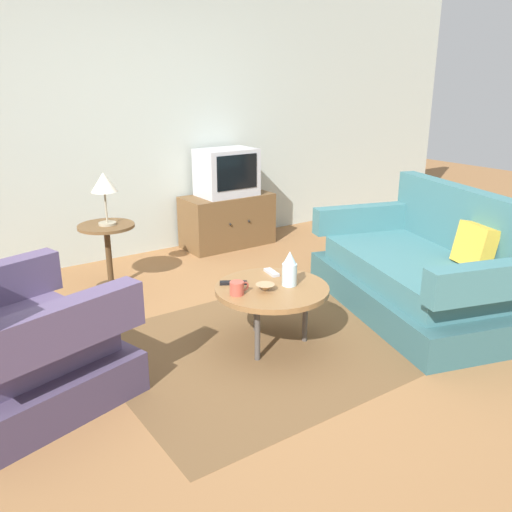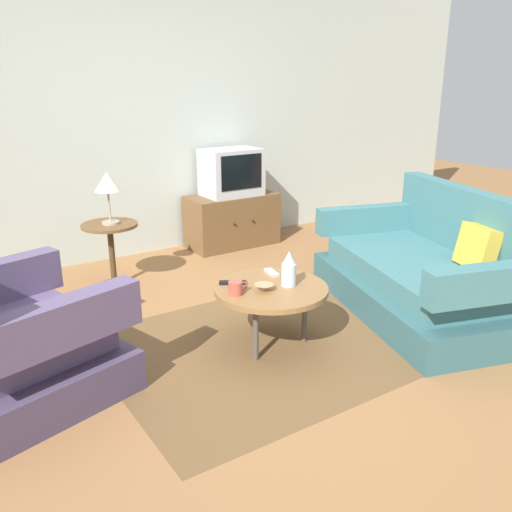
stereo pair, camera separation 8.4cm
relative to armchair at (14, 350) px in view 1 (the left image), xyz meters
The scene contains 15 objects.
ground_plane 1.58m from the armchair, ahead, with size 16.00×16.00×0.00m, color olive.
back_wall 2.84m from the armchair, 54.50° to the left, with size 9.00×0.12×2.70m, color #B2BCB2.
area_rug 1.59m from the armchair, 10.14° to the right, with size 2.16×1.71×0.00m, color brown.
armchair is the anchor object (origin of this frame).
couch 2.89m from the armchair, ahead, with size 1.45×1.97×0.91m.
coffee_table 1.57m from the armchair, 10.11° to the right, with size 0.75×0.75×0.42m.
side_table 1.69m from the armchair, 52.62° to the left, with size 0.46×0.46×0.56m.
tv_stand 3.09m from the armchair, 36.09° to the left, with size 0.94×0.48×0.54m.
television 3.13m from the armchair, 36.06° to the left, with size 0.58×0.41×0.48m.
table_lamp 1.79m from the armchair, 52.16° to the left, with size 0.21×0.21×0.43m.
vase 1.69m from the armchair, 10.94° to the right, with size 0.10×0.10×0.23m.
mug 1.32m from the armchair, 11.35° to the right, with size 0.13×0.09×0.08m.
bowl 1.50m from the armchair, 11.91° to the right, with size 0.12×0.12×0.04m.
tv_remote_dark 1.36m from the armchair, ahead, with size 0.17×0.13×0.02m.
tv_remote_silver 1.69m from the armchair, ahead, with size 0.08×0.16×0.02m.
Camera 1 is at (-1.95, -2.67, 1.72)m, focal length 37.93 mm.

